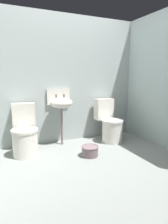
# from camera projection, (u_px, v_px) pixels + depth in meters

# --- Properties ---
(ground_plane) EXTENTS (3.26, 2.75, 0.08)m
(ground_plane) POSITION_uv_depth(u_px,v_px,m) (93.00, 168.00, 2.69)
(ground_plane) COLOR gray
(wall_back) EXTENTS (3.26, 0.10, 2.29)m
(wall_back) POSITION_uv_depth(u_px,v_px,m) (63.00, 80.00, 3.57)
(wall_back) COLOR #A0ABA9
(wall_back) RESTS_ON ground
(toilet_left) EXTENTS (0.45, 0.63, 0.78)m
(toilet_left) POSITION_uv_depth(u_px,v_px,m) (25.00, 134.00, 3.04)
(toilet_left) COLOR silver
(toilet_left) RESTS_ON ground
(toilet_right) EXTENTS (0.42, 0.61, 0.78)m
(toilet_right) POSITION_uv_depth(u_px,v_px,m) (110.00, 124.00, 3.67)
(toilet_right) COLOR silver
(toilet_right) RESTS_ON ground
(sink) EXTENTS (0.42, 0.35, 0.99)m
(sink) POSITION_uv_depth(u_px,v_px,m) (61.00, 103.00, 3.40)
(sink) COLOR #6F5B60
(sink) RESTS_ON ground
(bucket) EXTENTS (0.27, 0.27, 0.16)m
(bucket) POSITION_uv_depth(u_px,v_px,m) (90.00, 151.00, 2.99)
(bucket) COLOR #6F5B60
(bucket) RESTS_ON ground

